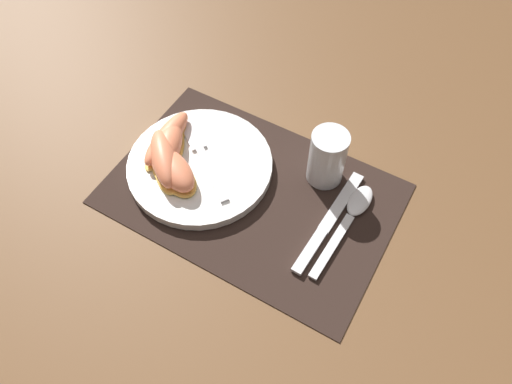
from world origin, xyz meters
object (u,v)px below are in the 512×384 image
Objects in this scene: knife at (327,223)px; citrus_wedge_1 at (167,149)px; citrus_wedge_0 at (167,139)px; citrus_wedge_3 at (174,171)px; spoon at (353,212)px; plate at (201,164)px; juice_glass at (327,160)px; citrus_wedge_2 at (164,159)px; fork at (201,152)px.

knife is 1.75× the size of citrus_wedge_1.
knife is at bearing 0.47° from citrus_wedge_0.
knife is at bearing 11.70° from citrus_wedge_3.
spoon is at bearing 10.38° from citrus_wedge_1.
plate is 0.06m from citrus_wedge_1.
juice_glass is 0.26m from citrus_wedge_2.
citrus_wedge_3 is at bearing -44.79° from citrus_wedge_0.
fork is 1.34× the size of citrus_wedge_1.
citrus_wedge_0 reaches higher than plate.
knife is 0.26m from citrus_wedge_3.
citrus_wedge_1 is at bearing -163.22° from plate.
juice_glass is 0.09m from spoon.
fork is (-0.24, 0.01, 0.02)m from knife.
plate is 2.01× the size of citrus_wedge_1.
citrus_wedge_2 is (-0.04, -0.05, 0.02)m from fork.
knife is 0.05m from spoon.
juice_glass is at bearing 147.69° from spoon.
knife is 0.29m from citrus_wedge_1.
knife is 1.78× the size of citrus_wedge_2.
plate is at bearing -155.25° from juice_glass.
juice_glass is at bearing 118.93° from knife.
fork is at bearing -159.78° from juice_glass.
fork reaches higher than knife.
citrus_wedge_3 is (0.05, -0.05, 0.00)m from citrus_wedge_0.
citrus_wedge_2 is at bearing 159.76° from citrus_wedge_3.
juice_glass reaches higher than spoon.
citrus_wedge_1 is (-0.29, -0.02, 0.03)m from knife.
plate is at bearing 69.08° from citrus_wedge_3.
citrus_wedge_0 is (-0.33, -0.04, 0.03)m from spoon.
knife is 0.28m from citrus_wedge_2.
fork is 0.06m from citrus_wedge_1.
fork is at bearing 56.33° from citrus_wedge_2.
citrus_wedge_0 is 1.13× the size of citrus_wedge_2.
plate is 1.15× the size of knife.
spoon is at bearing -32.31° from juice_glass.
citrus_wedge_2 is (-0.30, -0.08, 0.03)m from spoon.
juice_glass is 0.10m from knife.
citrus_wedge_1 reaches higher than knife.
citrus_wedge_0 is (-0.30, -0.00, 0.03)m from knife.
citrus_wedge_2 is at bearing -65.61° from citrus_wedge_1.
knife is at bearing 4.02° from citrus_wedge_1.
juice_glass reaches higher than plate.
plate is 0.21m from juice_glass.
citrus_wedge_1 is at bearing 114.39° from citrus_wedge_2.
citrus_wedge_2 reaches higher than knife.
citrus_wedge_1 is at bearing -51.31° from citrus_wedge_0.
citrus_wedge_0 reaches higher than fork.
citrus_wedge_3 is (-0.02, -0.05, 0.02)m from plate.
fork is 0.07m from citrus_wedge_2.
spoon is 0.32m from citrus_wedge_2.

